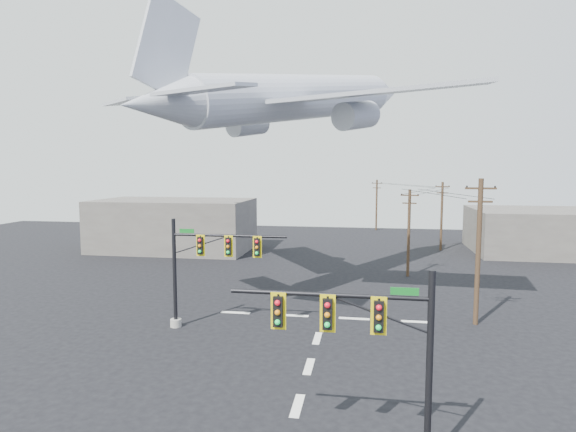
% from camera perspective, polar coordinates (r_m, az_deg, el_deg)
% --- Properties ---
extents(ground, '(120.00, 120.00, 0.00)m').
position_cam_1_polar(ground, '(21.44, 1.12, -21.58)').
color(ground, black).
rests_on(ground, ground).
extents(lane_markings, '(14.00, 21.20, 0.01)m').
position_cam_1_polar(lane_markings, '(26.25, 2.87, -16.24)').
color(lane_markings, white).
rests_on(lane_markings, ground).
extents(signal_mast_near, '(6.94, 0.73, 6.60)m').
position_cam_1_polar(signal_mast_near, '(16.67, 10.49, -15.79)').
color(signal_mast_near, gray).
rests_on(signal_mast_near, ground).
extents(signal_mast_far, '(7.33, 0.74, 6.74)m').
position_cam_1_polar(signal_mast_far, '(29.72, -10.16, -5.95)').
color(signal_mast_far, gray).
rests_on(signal_mast_far, ground).
extents(utility_pole_a, '(1.84, 0.31, 9.18)m').
position_cam_1_polar(utility_pole_a, '(32.12, 21.63, -3.66)').
color(utility_pole_a, '#402D1B').
rests_on(utility_pole_a, ground).
extents(utility_pole_b, '(1.59, 0.38, 7.89)m').
position_cam_1_polar(utility_pole_b, '(44.53, 14.12, -1.76)').
color(utility_pole_b, '#402D1B').
rests_on(utility_pole_b, ground).
extents(utility_pole_c, '(1.66, 0.28, 8.12)m').
position_cam_1_polar(utility_pole_c, '(59.59, 17.75, 0.14)').
color(utility_pole_c, '#402D1B').
rests_on(utility_pole_c, ground).
extents(utility_pole_d, '(1.61, 0.50, 7.90)m').
position_cam_1_polar(utility_pole_d, '(76.39, 10.45, 1.43)').
color(utility_pole_d, '#402D1B').
rests_on(utility_pole_d, ground).
extents(power_lines, '(8.76, 45.20, 0.53)m').
position_cam_1_polar(power_lines, '(54.15, 15.24, 3.18)').
color(power_lines, black).
extents(airliner, '(25.80, 28.26, 8.12)m').
position_cam_1_polar(airliner, '(37.67, 1.33, 13.75)').
color(airliner, '#AFB2BB').
extents(building_left, '(18.00, 10.00, 6.00)m').
position_cam_1_polar(building_left, '(58.84, -13.39, -1.03)').
color(building_left, '#605C55').
rests_on(building_left, ground).
extents(building_right, '(14.00, 12.00, 5.00)m').
position_cam_1_polar(building_right, '(62.35, 27.35, -1.61)').
color(building_right, '#605C55').
rests_on(building_right, ground).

